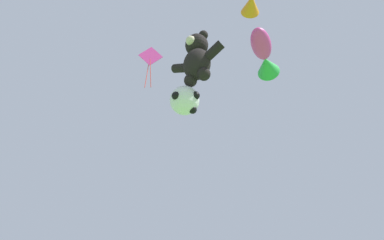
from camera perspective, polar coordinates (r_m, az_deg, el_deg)
teddy_bear_kite at (r=11.31m, az=0.91°, el=11.72°), size 2.31×1.02×2.34m
soccer_ball_kite at (r=10.54m, az=-1.37°, el=3.75°), size 1.15×1.15×1.06m
fish_kite_magenta at (r=11.09m, az=13.57°, el=11.90°), size 1.31×2.37×0.82m
diamond_kite at (r=14.97m, az=-7.94°, el=11.47°), size 0.88×0.85×2.58m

